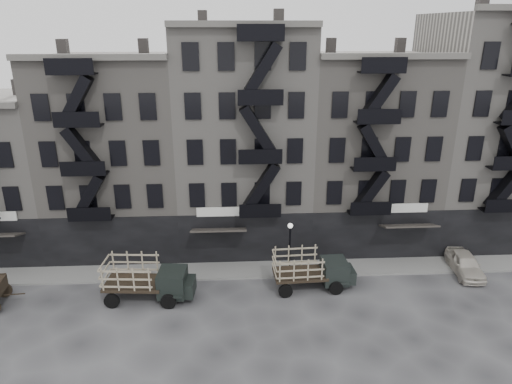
{
  "coord_description": "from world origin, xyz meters",
  "views": [
    {
      "loc": [
        -0.9,
        -25.98,
        17.1
      ],
      "look_at": [
        0.7,
        4.0,
        6.11
      ],
      "focal_mm": 32.0,
      "sensor_mm": 36.0,
      "label": 1
    }
  ],
  "objects_px": {
    "car_east": "(465,264)",
    "pedestrian_mid": "(175,288)",
    "stake_truck_east": "(311,267)",
    "stake_truck_west": "(146,276)"
  },
  "relations": [
    {
      "from": "stake_truck_west",
      "to": "stake_truck_east",
      "type": "relative_size",
      "value": 1.06
    },
    {
      "from": "stake_truck_east",
      "to": "pedestrian_mid",
      "type": "relative_size",
      "value": 3.46
    },
    {
      "from": "car_east",
      "to": "pedestrian_mid",
      "type": "height_order",
      "value": "pedestrian_mid"
    },
    {
      "from": "stake_truck_east",
      "to": "pedestrian_mid",
      "type": "bearing_deg",
      "value": -176.9
    },
    {
      "from": "pedestrian_mid",
      "to": "car_east",
      "type": "bearing_deg",
      "value": -176.89
    },
    {
      "from": "stake_truck_west",
      "to": "stake_truck_east",
      "type": "height_order",
      "value": "stake_truck_west"
    },
    {
      "from": "stake_truck_west",
      "to": "stake_truck_east",
      "type": "distance_m",
      "value": 11.06
    },
    {
      "from": "pedestrian_mid",
      "to": "stake_truck_west",
      "type": "bearing_deg",
      "value": -8.85
    },
    {
      "from": "car_east",
      "to": "pedestrian_mid",
      "type": "xyz_separation_m",
      "value": [
        -20.77,
        -2.33,
        0.06
      ]
    },
    {
      "from": "stake_truck_west",
      "to": "stake_truck_east",
      "type": "bearing_deg",
      "value": 8.34
    }
  ]
}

